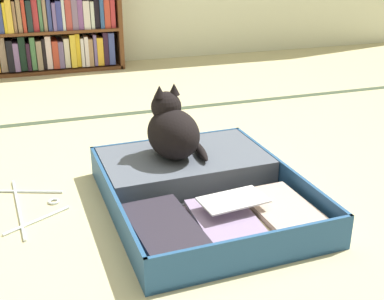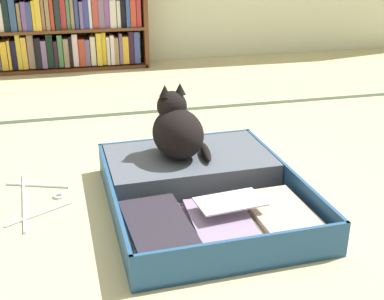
{
  "view_description": "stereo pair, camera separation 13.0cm",
  "coord_description": "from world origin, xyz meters",
  "px_view_note": "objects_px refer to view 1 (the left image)",
  "views": [
    {
      "loc": [
        -0.44,
        -1.46,
        0.88
      ],
      "look_at": [
        0.04,
        -0.0,
        0.23
      ],
      "focal_mm": 46.84,
      "sensor_mm": 36.0,
      "label": 1
    },
    {
      "loc": [
        -0.32,
        -1.5,
        0.88
      ],
      "look_at": [
        0.04,
        -0.0,
        0.23
      ],
      "focal_mm": 46.84,
      "sensor_mm": 36.0,
      "label": 2
    }
  ],
  "objects_px": {
    "black_cat": "(172,130)",
    "clothes_hanger": "(30,206)",
    "open_suitcase": "(196,187)",
    "bookshelf": "(34,13)"
  },
  "relations": [
    {
      "from": "bookshelf",
      "to": "black_cat",
      "type": "distance_m",
      "value": 2.08
    },
    {
      "from": "bookshelf",
      "to": "open_suitcase",
      "type": "xyz_separation_m",
      "value": [
        0.44,
        -2.18,
        -0.36
      ]
    },
    {
      "from": "open_suitcase",
      "to": "black_cat",
      "type": "xyz_separation_m",
      "value": [
        -0.05,
        0.15,
        0.17
      ]
    },
    {
      "from": "open_suitcase",
      "to": "clothes_hanger",
      "type": "xyz_separation_m",
      "value": [
        -0.58,
        0.13,
        -0.04
      ]
    },
    {
      "from": "open_suitcase",
      "to": "black_cat",
      "type": "bearing_deg",
      "value": 107.54
    },
    {
      "from": "bookshelf",
      "to": "black_cat",
      "type": "xyz_separation_m",
      "value": [
        0.39,
        -2.04,
        -0.19
      ]
    },
    {
      "from": "open_suitcase",
      "to": "clothes_hanger",
      "type": "height_order",
      "value": "open_suitcase"
    },
    {
      "from": "black_cat",
      "to": "open_suitcase",
      "type": "bearing_deg",
      "value": -72.46
    },
    {
      "from": "black_cat",
      "to": "clothes_hanger",
      "type": "height_order",
      "value": "black_cat"
    },
    {
      "from": "black_cat",
      "to": "clothes_hanger",
      "type": "relative_size",
      "value": 0.6
    }
  ]
}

